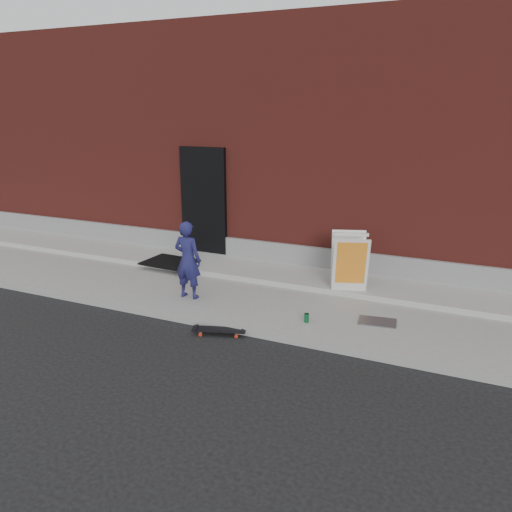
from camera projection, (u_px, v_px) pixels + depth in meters
The scene contains 10 objects.
ground at pixel (260, 339), 7.43m from camera, with size 80.00×80.00×0.00m, color black.
sidewalk at pixel (294, 300), 8.72m from camera, with size 20.00×3.00×0.15m, color gray.
apron at pixel (310, 278), 9.48m from camera, with size 20.00×1.20×0.10m, color gray.
building at pixel (368, 140), 12.84m from camera, with size 20.00×8.10×5.00m.
child at pixel (188, 260), 8.46m from camera, with size 0.49×0.32×1.35m, color #1B1B4D.
skateboard at pixel (219, 330), 7.55m from camera, with size 0.81×0.43×0.09m.
pizza_sign at pixel (350, 261), 8.63m from camera, with size 0.80×0.86×1.00m.
soda_can at pixel (307, 318), 7.62m from camera, with size 0.08×0.08×0.14m, color #17743E.
doormat at pixel (170, 262), 10.23m from camera, with size 1.00×0.81×0.03m, color black.
utility_plate at pixel (377, 322), 7.64m from camera, with size 0.57×0.36×0.02m, color #59595F.
Camera 1 is at (2.68, -6.21, 3.31)m, focal length 35.00 mm.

